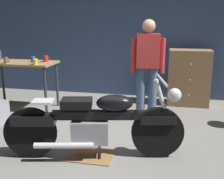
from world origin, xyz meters
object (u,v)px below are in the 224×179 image
object	(u,v)px
wooden_dresser	(189,78)
mug_yellow_tall	(36,62)
motorcycle	(95,123)
mug_red_diner	(46,59)
mug_brown_stoneware	(6,60)
mug_blue_enamel	(33,59)
person_standing	(147,65)
bottle	(0,55)

from	to	relation	value
wooden_dresser	mug_yellow_tall	size ratio (longest dim) A/B	9.09
motorcycle	wooden_dresser	bearing A→B (deg)	51.16
mug_yellow_tall	mug_red_diner	distance (m)	0.35
mug_yellow_tall	mug_brown_stoneware	xyz separation A→B (m)	(-0.58, 0.01, 0.01)
wooden_dresser	mug_blue_enamel	distance (m)	3.01
mug_yellow_tall	mug_red_diner	size ratio (longest dim) A/B	0.98
mug_yellow_tall	mug_red_diner	bearing A→B (deg)	84.92
person_standing	motorcycle	bearing A→B (deg)	64.02
person_standing	mug_yellow_tall	bearing A→B (deg)	-2.28
wooden_dresser	mug_brown_stoneware	bearing A→B (deg)	-161.36
motorcycle	mug_blue_enamel	size ratio (longest dim) A/B	18.77
wooden_dresser	mug_red_diner	bearing A→B (deg)	-163.97
bottle	mug_yellow_tall	bearing A→B (deg)	-24.22
person_standing	wooden_dresser	world-z (taller)	person_standing
wooden_dresser	person_standing	bearing A→B (deg)	-129.93
motorcycle	person_standing	world-z (taller)	person_standing
mug_blue_enamel	person_standing	bearing A→B (deg)	-1.20
bottle	mug_red_diner	bearing A→B (deg)	-5.51
bottle	mug_blue_enamel	bearing A→B (deg)	-13.41
person_standing	mug_blue_enamel	world-z (taller)	person_standing
person_standing	bottle	world-z (taller)	person_standing
motorcycle	mug_red_diner	distance (m)	2.26
wooden_dresser	mug_brown_stoneware	distance (m)	3.47
mug_red_diner	bottle	world-z (taller)	bottle
mug_blue_enamel	wooden_dresser	bearing A→B (deg)	16.70
motorcycle	mug_blue_enamel	bearing A→B (deg)	123.28
person_standing	mug_brown_stoneware	bearing A→B (deg)	-3.92
motorcycle	person_standing	distance (m)	1.70
mug_yellow_tall	mug_blue_enamel	distance (m)	0.31
person_standing	mug_blue_enamel	size ratio (longest dim) A/B	14.53
person_standing	mug_brown_stoneware	xyz separation A→B (m)	(-2.51, -0.20, 0.03)
mug_brown_stoneware	bottle	xyz separation A→B (m)	(-0.42, 0.44, 0.04)
person_standing	mug_brown_stoneware	distance (m)	2.51
person_standing	mug_yellow_tall	distance (m)	1.94
mug_blue_enamel	bottle	world-z (taller)	bottle
mug_blue_enamel	mug_brown_stoneware	xyz separation A→B (m)	(-0.40, -0.24, 0.00)
motorcycle	mug_brown_stoneware	xyz separation A→B (m)	(-2.01, 1.36, 0.51)
person_standing	mug_brown_stoneware	size ratio (longest dim) A/B	14.60
wooden_dresser	mug_red_diner	world-z (taller)	wooden_dresser
wooden_dresser	bottle	distance (m)	3.76
motorcycle	mug_yellow_tall	size ratio (longest dim) A/B	17.83
mug_blue_enamel	mug_red_diner	size ratio (longest dim) A/B	0.93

